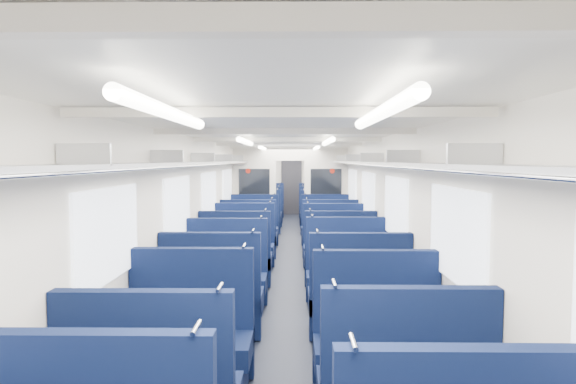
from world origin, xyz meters
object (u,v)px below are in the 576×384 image
(bulkhead, at_px, (290,192))
(seat_23, at_px, (319,215))
(seat_6, at_px, (189,344))
(seat_12, at_px, (236,262))
(seat_15, at_px, (334,250))
(seat_26, at_px, (267,207))
(seat_10, at_px, (225,281))
(seat_14, at_px, (244,249))
(seat_7, at_px, (378,349))
(seat_8, at_px, (213,303))
(seat_21, at_px, (321,220))
(seat_19, at_px, (326,231))
(seat_24, at_px, (265,211))
(seat_11, at_px, (347,279))
(seat_20, at_px, (260,220))
(seat_27, at_px, (316,208))
(seat_25, at_px, (317,212))
(seat_18, at_px, (254,231))
(seat_22, at_px, (263,215))
(seat_16, at_px, (249,240))
(seat_9, at_px, (358,303))
(end_door, at_px, (292,187))
(seat_17, at_px, (330,239))
(seat_13, at_px, (339,261))

(bulkhead, relative_size, seat_23, 2.24)
(seat_6, distance_m, seat_12, 3.50)
(seat_15, relative_size, seat_26, 1.00)
(seat_10, distance_m, seat_14, 2.38)
(seat_7, distance_m, seat_8, 2.14)
(seat_23, bearing_deg, seat_15, -90.00)
(seat_21, bearing_deg, seat_19, -90.00)
(seat_15, bearing_deg, seat_21, 90.00)
(seat_7, xyz_separation_m, seat_24, (-1.66, 11.33, 0.00))
(seat_11, bearing_deg, seat_20, 104.10)
(seat_26, relative_size, seat_27, 1.00)
(seat_20, bearing_deg, seat_25, 51.99)
(seat_7, height_order, seat_25, same)
(seat_7, bearing_deg, seat_26, 97.54)
(seat_14, bearing_deg, seat_18, 90.00)
(seat_24, distance_m, seat_25, 1.66)
(seat_27, bearing_deg, seat_25, -90.00)
(seat_18, bearing_deg, seat_15, -54.75)
(seat_22, bearing_deg, seat_14, -90.00)
(seat_16, bearing_deg, seat_26, 90.00)
(seat_9, relative_size, seat_20, 1.00)
(seat_16, distance_m, seat_20, 3.33)
(seat_19, bearing_deg, seat_10, -109.43)
(seat_8, relative_size, seat_27, 1.00)
(bulkhead, bearing_deg, seat_25, 76.39)
(seat_9, bearing_deg, seat_7, -90.00)
(seat_15, height_order, seat_18, same)
(seat_23, bearing_deg, seat_16, -110.19)
(end_door, distance_m, seat_12, 10.33)
(end_door, xyz_separation_m, seat_11, (0.83, -11.37, -0.61))
(seat_9, relative_size, seat_23, 1.00)
(seat_15, height_order, seat_20, same)
(seat_21, distance_m, seat_25, 2.27)
(seat_26, bearing_deg, seat_19, -73.18)
(seat_12, bearing_deg, seat_20, 90.00)
(bulkhead, relative_size, seat_7, 2.24)
(seat_8, bearing_deg, seat_17, 69.79)
(seat_25, bearing_deg, end_door, 107.48)
(seat_27, bearing_deg, seat_7, -90.00)
(seat_11, relative_size, seat_16, 1.00)
(seat_18, distance_m, seat_26, 5.55)
(seat_7, bearing_deg, seat_15, 90.00)
(seat_27, bearing_deg, seat_8, -98.47)
(seat_10, distance_m, seat_11, 1.67)
(seat_19, height_order, seat_24, same)
(seat_11, xyz_separation_m, seat_22, (-1.66, 7.70, 0.00))
(seat_25, bearing_deg, seat_24, 176.55)
(seat_13, xyz_separation_m, seat_17, (0.00, 2.22, 0.00))
(seat_16, bearing_deg, seat_19, 37.38)
(end_door, xyz_separation_m, seat_15, (0.83, -9.22, -0.61))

